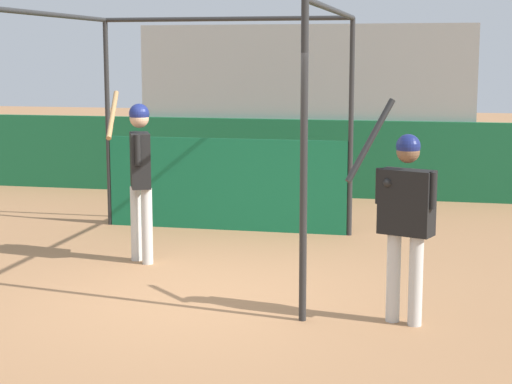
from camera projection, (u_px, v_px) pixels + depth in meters
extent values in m
plane|color=#A8754C|center=(196.00, 297.00, 8.86)|extent=(60.00, 60.00, 0.00)
cube|color=#196038|center=(301.00, 158.00, 15.10)|extent=(24.00, 0.12, 1.36)
cube|color=#9E9E99|center=(316.00, 106.00, 16.57)|extent=(5.95, 3.20, 3.01)
cube|color=navy|center=(189.00, 113.00, 15.90)|extent=(0.45, 0.40, 0.10)
cube|color=navy|center=(192.00, 100.00, 16.04)|extent=(0.45, 0.06, 0.40)
cube|color=navy|center=(218.00, 114.00, 15.78)|extent=(0.45, 0.40, 0.10)
cube|color=navy|center=(220.00, 101.00, 15.92)|extent=(0.45, 0.06, 0.40)
cube|color=navy|center=(247.00, 114.00, 15.67)|extent=(0.45, 0.40, 0.10)
cube|color=navy|center=(249.00, 101.00, 15.80)|extent=(0.45, 0.06, 0.40)
cube|color=navy|center=(276.00, 114.00, 15.55)|extent=(0.45, 0.40, 0.10)
cube|color=navy|center=(278.00, 101.00, 15.69)|extent=(0.45, 0.06, 0.40)
cube|color=navy|center=(306.00, 115.00, 15.43)|extent=(0.45, 0.40, 0.10)
cube|color=navy|center=(308.00, 102.00, 15.57)|extent=(0.45, 0.06, 0.40)
cube|color=navy|center=(336.00, 115.00, 15.31)|extent=(0.45, 0.40, 0.10)
cube|color=navy|center=(338.00, 102.00, 15.45)|extent=(0.45, 0.06, 0.40)
cube|color=navy|center=(367.00, 116.00, 15.20)|extent=(0.45, 0.40, 0.10)
cube|color=navy|center=(368.00, 102.00, 15.33)|extent=(0.45, 0.06, 0.40)
cube|color=navy|center=(398.00, 116.00, 15.08)|extent=(0.45, 0.40, 0.10)
cube|color=navy|center=(399.00, 103.00, 15.21)|extent=(0.45, 0.06, 0.40)
cube|color=navy|center=(430.00, 117.00, 14.96)|extent=(0.45, 0.40, 0.10)
cube|color=navy|center=(431.00, 103.00, 15.10)|extent=(0.45, 0.06, 0.40)
cube|color=navy|center=(201.00, 90.00, 16.61)|extent=(0.45, 0.40, 0.10)
cube|color=navy|center=(203.00, 78.00, 16.75)|extent=(0.45, 0.06, 0.40)
cube|color=navy|center=(228.00, 90.00, 16.49)|extent=(0.45, 0.40, 0.10)
cube|color=navy|center=(231.00, 78.00, 16.63)|extent=(0.45, 0.06, 0.40)
cube|color=navy|center=(256.00, 90.00, 16.37)|extent=(0.45, 0.40, 0.10)
cube|color=navy|center=(258.00, 78.00, 16.51)|extent=(0.45, 0.06, 0.40)
cube|color=navy|center=(284.00, 91.00, 16.26)|extent=(0.45, 0.40, 0.10)
cube|color=navy|center=(286.00, 78.00, 16.39)|extent=(0.45, 0.06, 0.40)
cube|color=navy|center=(313.00, 91.00, 16.14)|extent=(0.45, 0.40, 0.10)
cube|color=navy|center=(315.00, 78.00, 16.28)|extent=(0.45, 0.06, 0.40)
cube|color=navy|center=(342.00, 91.00, 16.02)|extent=(0.45, 0.40, 0.10)
cube|color=navy|center=(343.00, 78.00, 16.16)|extent=(0.45, 0.06, 0.40)
cube|color=navy|center=(371.00, 91.00, 15.90)|extent=(0.45, 0.40, 0.10)
cube|color=navy|center=(373.00, 79.00, 16.04)|extent=(0.45, 0.06, 0.40)
cube|color=navy|center=(401.00, 92.00, 15.79)|extent=(0.45, 0.40, 0.10)
cube|color=navy|center=(402.00, 79.00, 15.92)|extent=(0.45, 0.06, 0.40)
cube|color=navy|center=(432.00, 92.00, 15.67)|extent=(0.45, 0.40, 0.10)
cube|color=navy|center=(432.00, 79.00, 15.80)|extent=(0.45, 0.06, 0.40)
cube|color=navy|center=(212.00, 68.00, 17.32)|extent=(0.45, 0.40, 0.10)
cube|color=navy|center=(214.00, 57.00, 17.45)|extent=(0.45, 0.06, 0.40)
cube|color=navy|center=(238.00, 68.00, 17.20)|extent=(0.45, 0.40, 0.10)
cube|color=navy|center=(240.00, 57.00, 17.34)|extent=(0.45, 0.06, 0.40)
cube|color=navy|center=(265.00, 69.00, 17.08)|extent=(0.45, 0.40, 0.10)
cube|color=navy|center=(267.00, 57.00, 17.22)|extent=(0.45, 0.06, 0.40)
cube|color=navy|center=(292.00, 69.00, 16.96)|extent=(0.45, 0.40, 0.10)
cube|color=navy|center=(294.00, 57.00, 17.10)|extent=(0.45, 0.06, 0.40)
cube|color=navy|center=(319.00, 69.00, 16.85)|extent=(0.45, 0.40, 0.10)
cube|color=navy|center=(321.00, 57.00, 16.98)|extent=(0.45, 0.06, 0.40)
cube|color=navy|center=(347.00, 69.00, 16.73)|extent=(0.45, 0.40, 0.10)
cube|color=navy|center=(348.00, 57.00, 16.86)|extent=(0.45, 0.06, 0.40)
cube|color=navy|center=(375.00, 69.00, 16.61)|extent=(0.45, 0.40, 0.10)
cube|color=navy|center=(376.00, 57.00, 16.75)|extent=(0.45, 0.06, 0.40)
cube|color=navy|center=(404.00, 69.00, 16.49)|extent=(0.45, 0.40, 0.10)
cube|color=navy|center=(405.00, 57.00, 16.63)|extent=(0.45, 0.06, 0.40)
cube|color=navy|center=(433.00, 69.00, 16.38)|extent=(0.45, 0.40, 0.10)
cube|color=navy|center=(434.00, 57.00, 16.51)|extent=(0.45, 0.06, 0.40)
cube|color=navy|center=(222.00, 49.00, 18.02)|extent=(0.45, 0.40, 0.10)
cube|color=navy|center=(224.00, 38.00, 18.16)|extent=(0.45, 0.06, 0.40)
cube|color=navy|center=(247.00, 49.00, 17.91)|extent=(0.45, 0.40, 0.10)
cube|color=navy|center=(249.00, 38.00, 18.04)|extent=(0.45, 0.06, 0.40)
cube|color=navy|center=(273.00, 49.00, 17.79)|extent=(0.45, 0.40, 0.10)
cube|color=navy|center=(275.00, 38.00, 17.93)|extent=(0.45, 0.06, 0.40)
cube|color=navy|center=(299.00, 49.00, 17.67)|extent=(0.45, 0.40, 0.10)
cube|color=navy|center=(300.00, 37.00, 17.81)|extent=(0.45, 0.06, 0.40)
cube|color=navy|center=(325.00, 49.00, 17.55)|extent=(0.45, 0.40, 0.10)
cube|color=navy|center=(327.00, 37.00, 17.69)|extent=(0.45, 0.06, 0.40)
cube|color=navy|center=(352.00, 48.00, 17.44)|extent=(0.45, 0.40, 0.10)
cube|color=navy|center=(353.00, 37.00, 17.57)|extent=(0.45, 0.06, 0.40)
cube|color=navy|center=(379.00, 48.00, 17.32)|extent=(0.45, 0.40, 0.10)
cube|color=navy|center=(380.00, 37.00, 17.45)|extent=(0.45, 0.06, 0.40)
cube|color=navy|center=(407.00, 48.00, 17.20)|extent=(0.45, 0.40, 0.10)
cube|color=navy|center=(407.00, 37.00, 17.34)|extent=(0.45, 0.06, 0.40)
cube|color=navy|center=(434.00, 48.00, 17.08)|extent=(0.45, 0.40, 0.10)
cube|color=navy|center=(435.00, 37.00, 17.22)|extent=(0.45, 0.06, 0.40)
cylinder|color=#282828|center=(304.00, 165.00, 7.85)|extent=(0.07, 0.07, 2.97)
cylinder|color=#282828|center=(108.00, 124.00, 12.42)|extent=(0.07, 0.07, 2.97)
cylinder|color=#282828|center=(351.00, 129.00, 11.67)|extent=(0.07, 0.07, 2.97)
cylinder|color=#282828|center=(41.00, 14.00, 10.28)|extent=(0.06, 3.96, 0.06)
cylinder|color=#282828|center=(334.00, 10.00, 9.52)|extent=(0.06, 3.96, 0.06)
cylinder|color=#282828|center=(225.00, 19.00, 11.81)|extent=(3.54, 0.06, 0.06)
cube|color=#14663D|center=(226.00, 185.00, 12.16)|extent=(3.47, 0.03, 1.32)
cylinder|color=silver|center=(147.00, 226.00, 10.20)|extent=(0.17, 0.17, 0.92)
cylinder|color=silver|center=(136.00, 223.00, 10.37)|extent=(0.17, 0.17, 0.92)
cube|color=black|center=(140.00, 160.00, 10.16)|extent=(0.38, 0.50, 0.65)
sphere|color=tan|center=(139.00, 118.00, 10.08)|extent=(0.23, 0.23, 0.23)
sphere|color=navy|center=(139.00, 114.00, 10.07)|extent=(0.24, 0.24, 0.24)
cylinder|color=black|center=(138.00, 150.00, 9.90)|extent=(0.09, 0.09, 0.36)
cylinder|color=black|center=(135.00, 146.00, 10.36)|extent=(0.09, 0.09, 0.36)
cylinder|color=#AD7F4C|center=(113.00, 115.00, 10.28)|extent=(0.24, 0.74, 0.55)
sphere|color=#AD7F4C|center=(143.00, 135.00, 10.32)|extent=(0.08, 0.08, 0.08)
cylinder|color=silver|center=(416.00, 281.00, 7.87)|extent=(0.17, 0.17, 0.85)
cylinder|color=silver|center=(393.00, 277.00, 7.99)|extent=(0.17, 0.17, 0.85)
cube|color=black|center=(407.00, 202.00, 7.82)|extent=(0.54, 0.38, 0.60)
sphere|color=brown|center=(408.00, 152.00, 7.74)|extent=(0.21, 0.21, 0.21)
sphere|color=navy|center=(408.00, 146.00, 7.73)|extent=(0.22, 0.22, 0.22)
cylinder|color=black|center=(432.00, 191.00, 7.62)|extent=(0.09, 0.09, 0.33)
cylinder|color=black|center=(379.00, 186.00, 7.90)|extent=(0.09, 0.09, 0.33)
cylinder|color=black|center=(370.00, 140.00, 7.94)|extent=(0.44, 0.44, 0.77)
sphere|color=black|center=(388.00, 183.00, 7.78)|extent=(0.08, 0.08, 0.08)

